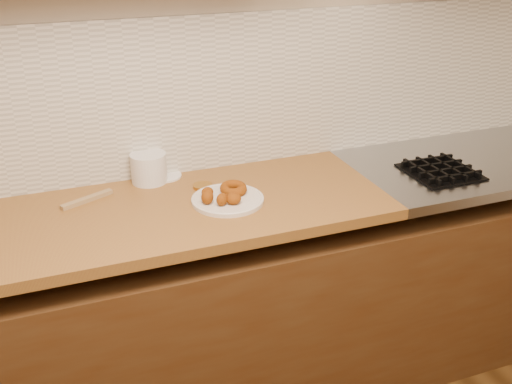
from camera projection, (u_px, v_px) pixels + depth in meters
wall_back at (214, 54)px, 2.25m from camera, size 4.00×0.02×2.70m
base_cabinet at (244, 311)px, 2.39m from camera, size 3.60×0.60×0.77m
butcher_block at (58, 231)px, 1.97m from camera, size 2.30×0.62×0.04m
stovetop at (497, 159)px, 2.55m from camera, size 1.30×0.62×0.04m
backsplash at (216, 94)px, 2.30m from camera, size 3.60×0.02×0.60m
burner_grates at (506, 159)px, 2.46m from camera, size 0.91×0.26×0.03m
donut_plate at (228, 200)px, 2.12m from camera, size 0.26×0.26×0.01m
ring_donut at (233, 189)px, 2.15m from camera, size 0.11×0.11×0.04m
fried_dough_chunks at (218, 197)px, 2.08m from camera, size 0.15×0.15×0.05m
plastic_tub at (149, 168)px, 2.26m from camera, size 0.14×0.14×0.11m
tub_lid at (165, 176)px, 2.33m from camera, size 0.16×0.16×0.01m
brass_jar_lid at (203, 186)px, 2.23m from camera, size 0.09×0.09×0.01m
wooden_utensil at (87, 199)px, 2.12m from camera, size 0.19×0.11×0.02m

